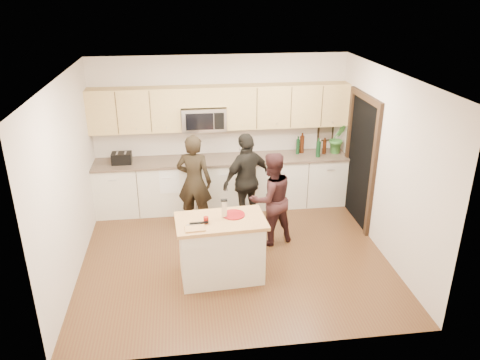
{
  "coord_description": "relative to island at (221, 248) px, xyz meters",
  "views": [
    {
      "loc": [
        -0.7,
        -6.08,
        3.81
      ],
      "look_at": [
        0.14,
        0.35,
        1.07
      ],
      "focal_mm": 35.0,
      "sensor_mm": 36.0,
      "label": 1
    }
  ],
  "objects": [
    {
      "name": "orchid",
      "position": [
        2.34,
        2.27,
        0.76
      ],
      "size": [
        0.34,
        0.29,
        0.55
      ],
      "primitive_type": "imported",
      "rotation": [
        0.0,
        0.0,
        0.15
      ],
      "color": "#3A7D32",
      "rests_on": "back_cabinetry"
    },
    {
      "name": "red_plate",
      "position": [
        0.19,
        0.1,
        0.45
      ],
      "size": [
        0.31,
        0.31,
        0.02
      ],
      "primitive_type": "cylinder",
      "color": "maroon",
      "rests_on": "island"
    },
    {
      "name": "back_cabinetry",
      "position": [
        0.24,
        2.24,
        0.02
      ],
      "size": [
        4.5,
        0.66,
        0.94
      ],
      "color": "silver",
      "rests_on": "ground"
    },
    {
      "name": "woman_left",
      "position": [
        -0.29,
        1.57,
        0.35
      ],
      "size": [
        0.67,
        0.54,
        1.6
      ],
      "primitive_type": "imported",
      "rotation": [
        0.0,
        0.0,
        2.84
      ],
      "color": "black",
      "rests_on": "ground"
    },
    {
      "name": "room_shell",
      "position": [
        0.24,
        0.55,
        1.28
      ],
      "size": [
        4.52,
        4.02,
        2.71
      ],
      "color": "beige",
      "rests_on": "ground"
    },
    {
      "name": "woman_right",
      "position": [
        0.57,
        1.51,
        0.35
      ],
      "size": [
        1.01,
        0.82,
        1.61
      ],
      "primitive_type": "imported",
      "rotation": [
        0.0,
        0.0,
        3.67
      ],
      "color": "black",
      "rests_on": "ground"
    },
    {
      "name": "toaster",
      "position": [
        -1.5,
        2.22,
        0.58
      ],
      "size": [
        0.33,
        0.24,
        0.19
      ],
      "color": "black",
      "rests_on": "back_cabinetry"
    },
    {
      "name": "cutting_board",
      "position": [
        -0.35,
        -0.22,
        0.46
      ],
      "size": [
        0.27,
        0.2,
        0.02
      ],
      "primitive_type": "cube",
      "rotation": [
        0.0,
        0.0,
        0.06
      ],
      "color": "#B3884A",
      "rests_on": "island"
    },
    {
      "name": "doorway",
      "position": [
        2.47,
        1.45,
        0.7
      ],
      "size": [
        0.06,
        1.25,
        2.2
      ],
      "color": "black",
      "rests_on": "ground"
    },
    {
      "name": "woman_center",
      "position": [
        0.86,
        0.88,
        0.29
      ],
      "size": [
        0.87,
        0.77,
        1.49
      ],
      "primitive_type": "imported",
      "rotation": [
        0.0,
        0.0,
        3.47
      ],
      "color": "#311819",
      "rests_on": "ground"
    },
    {
      "name": "box_grater",
      "position": [
        0.05,
        0.06,
        0.59
      ],
      "size": [
        0.08,
        0.06,
        0.25
      ],
      "color": "silver",
      "rests_on": "red_plate"
    },
    {
      "name": "knife",
      "position": [
        -0.37,
        -0.14,
        0.47
      ],
      "size": [
        0.19,
        0.03,
        0.01
      ],
      "primitive_type": "cube",
      "rotation": [
        0.0,
        0.0,
        0.06
      ],
      "color": "silver",
      "rests_on": "cutting_board"
    },
    {
      "name": "tongs",
      "position": [
        -0.29,
        -0.11,
        0.48
      ],
      "size": [
        0.25,
        0.05,
        0.02
      ],
      "primitive_type": "cube",
      "rotation": [
        0.0,
        0.0,
        0.06
      ],
      "color": "black",
      "rests_on": "cutting_board"
    },
    {
      "name": "dish_towel",
      "position": [
        -0.71,
        2.05,
        0.35
      ],
      "size": [
        0.34,
        0.6,
        0.48
      ],
      "color": "white",
      "rests_on": "ground"
    },
    {
      "name": "island",
      "position": [
        0.0,
        0.0,
        0.0
      ],
      "size": [
        1.24,
        0.77,
        0.9
      ],
      "rotation": [
        0.0,
        0.0,
        0.06
      ],
      "color": "silver",
      "rests_on": "ground"
    },
    {
      "name": "upper_cabinetry",
      "position": [
        0.27,
        2.39,
        1.39
      ],
      "size": [
        4.5,
        0.33,
        0.75
      ],
      "color": "tan",
      "rests_on": "ground"
    },
    {
      "name": "drink_glass",
      "position": [
        -0.2,
        -0.07,
        0.49
      ],
      "size": [
        0.07,
        0.07,
        0.09
      ],
      "primitive_type": "cylinder",
      "color": "maroon",
      "rests_on": "island"
    },
    {
      "name": "floor",
      "position": [
        0.24,
        0.55,
        -0.45
      ],
      "size": [
        4.5,
        4.5,
        0.0
      ],
      "primitive_type": "plane",
      "color": "#51361B",
      "rests_on": "ground"
    },
    {
      "name": "microwave",
      "position": [
        -0.07,
        2.35,
        1.2
      ],
      "size": [
        0.76,
        0.41,
        0.4
      ],
      "color": "silver",
      "rests_on": "ground"
    },
    {
      "name": "bottle_cluster",
      "position": [
        1.86,
        2.25,
        0.65
      ],
      "size": [
        0.55,
        0.34,
        0.37
      ],
      "color": "black",
      "rests_on": "back_cabinetry"
    },
    {
      "name": "framed_picture",
      "position": [
        2.19,
        2.54,
        0.83
      ],
      "size": [
        0.3,
        0.03,
        0.38
      ],
      "color": "black",
      "rests_on": "ground"
    }
  ]
}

